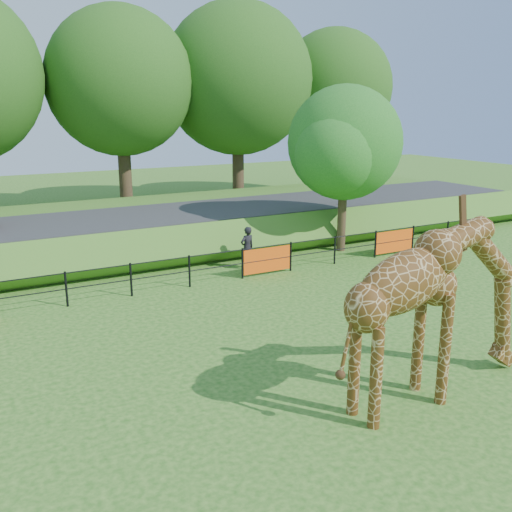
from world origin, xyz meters
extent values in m
plane|color=#215816|center=(0.00, 0.00, 0.00)|extent=(90.00, 90.00, 0.00)
cube|color=#215816|center=(0.00, 15.50, 0.65)|extent=(40.00, 9.00, 1.30)
cube|color=#2B2B2D|center=(0.00, 14.00, 1.36)|extent=(40.00, 5.00, 0.12)
imported|color=black|center=(2.74, 9.03, 0.80)|extent=(0.64, 0.48, 1.60)
cylinder|color=#342417|center=(7.50, 9.60, 1.60)|extent=(0.36, 0.36, 3.20)
sphere|color=#1C631B|center=(7.50, 9.60, 4.46)|extent=(4.60, 4.60, 4.60)
sphere|color=#1C631B|center=(8.65, 10.29, 4.00)|extent=(3.45, 3.45, 3.45)
sphere|color=#1C631B|center=(6.58, 8.91, 4.12)|extent=(3.22, 3.22, 3.22)
cylinder|color=#342417|center=(2.00, 22.00, 2.50)|extent=(0.70, 0.70, 5.00)
sphere|color=#1B4913|center=(2.00, 22.00, 7.14)|extent=(7.80, 7.80, 7.80)
cylinder|color=#342417|center=(9.00, 22.00, 2.50)|extent=(0.70, 0.70, 5.00)
sphere|color=#1B4913|center=(9.00, 22.00, 7.42)|extent=(8.80, 8.80, 8.80)
cylinder|color=#342417|center=(16.00, 22.00, 2.50)|extent=(0.70, 0.70, 5.00)
sphere|color=#1B4913|center=(16.00, 22.00, 7.04)|extent=(7.40, 7.40, 7.40)
camera|label=1|loc=(-6.86, -9.11, 5.91)|focal=40.00mm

